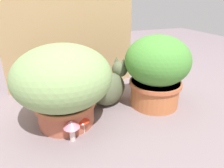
% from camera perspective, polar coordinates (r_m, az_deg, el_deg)
% --- Properties ---
extents(ground_plane, '(6.00, 6.00, 0.00)m').
position_cam_1_polar(ground_plane, '(1.22, -5.32, -10.66)').
color(ground_plane, gray).
extents(cardboard_backdrop, '(0.99, 0.03, 0.99)m').
position_cam_1_polar(cardboard_backdrop, '(1.59, -11.98, 16.34)').
color(cardboard_backdrop, tan).
rests_on(cardboard_backdrop, ground).
extents(grass_planter, '(0.54, 0.54, 0.46)m').
position_cam_1_polar(grass_planter, '(1.13, -13.64, 0.64)').
color(grass_planter, '#AF5940').
rests_on(grass_planter, ground).
extents(leafy_planter, '(0.41, 0.41, 0.47)m').
position_cam_1_polar(leafy_planter, '(1.33, 12.49, 4.11)').
color(leafy_planter, '#C26B3D').
rests_on(leafy_planter, ground).
extents(cat, '(0.39, 0.27, 0.32)m').
position_cam_1_polar(cat, '(1.36, -0.42, -0.78)').
color(cat, '#576043').
rests_on(cat, ground).
extents(mushroom_ornament_red, '(0.08, 0.08, 0.11)m').
position_cam_1_polar(mushroom_ornament_red, '(1.11, -8.51, -9.96)').
color(mushroom_ornament_red, silver).
rests_on(mushroom_ornament_red, ground).
extents(mushroom_ornament_pink, '(0.08, 0.08, 0.12)m').
position_cam_1_polar(mushroom_ornament_pink, '(1.05, -11.35, -11.47)').
color(mushroom_ornament_pink, silver).
rests_on(mushroom_ornament_pink, ground).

